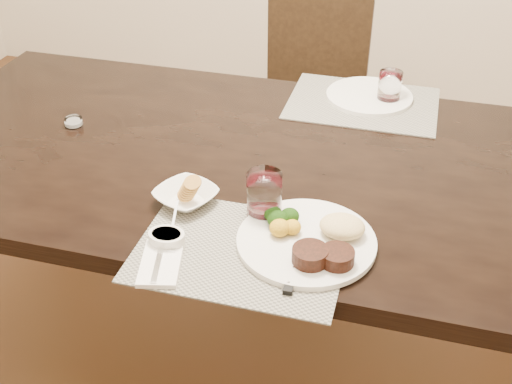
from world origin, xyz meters
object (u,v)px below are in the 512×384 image
(steak_knife, at_px, (294,269))
(cracker_bowl, at_px, (186,196))
(chair_far, at_px, (311,93))
(far_plate, at_px, (369,96))
(wine_glass_near, at_px, (264,197))
(dinner_plate, at_px, (313,240))

(steak_knife, bearing_deg, cracker_bowl, 147.12)
(chair_far, distance_m, far_plate, 0.62)
(steak_knife, xyz_separation_m, wine_glass_near, (-0.11, 0.18, 0.05))
(cracker_bowl, relative_size, wine_glass_near, 1.65)
(cracker_bowl, relative_size, far_plate, 0.69)
(cracker_bowl, bearing_deg, wine_glass_near, 0.00)
(steak_knife, xyz_separation_m, far_plate, (0.05, 0.87, 0.00))
(cracker_bowl, bearing_deg, dinner_plate, -14.24)
(dinner_plate, bearing_deg, chair_far, 82.57)
(steak_knife, distance_m, far_plate, 0.88)
(wine_glass_near, bearing_deg, cracker_bowl, 180.00)
(chair_far, bearing_deg, cracker_bowl, -94.02)
(chair_far, relative_size, cracker_bowl, 4.79)
(chair_far, xyz_separation_m, dinner_plate, (0.25, -1.28, 0.27))
(wine_glass_near, relative_size, far_plate, 0.42)
(chair_far, bearing_deg, far_plate, -61.02)
(wine_glass_near, bearing_deg, dinner_plate, -32.08)
(dinner_plate, distance_m, steak_knife, 0.10)
(chair_far, xyz_separation_m, steak_knife, (0.22, -1.37, 0.26))
(wine_glass_near, bearing_deg, far_plate, 76.88)
(chair_far, distance_m, cracker_bowl, 1.23)
(chair_far, bearing_deg, dinner_plate, -79.10)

